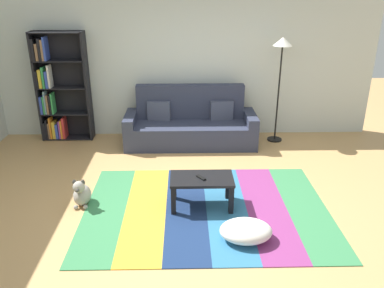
% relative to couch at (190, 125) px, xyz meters
% --- Properties ---
extents(ground_plane, '(14.00, 14.00, 0.00)m').
position_rel_couch_xyz_m(ground_plane, '(-0.08, -2.02, -0.34)').
color(ground_plane, tan).
extents(back_wall, '(6.80, 0.10, 2.70)m').
position_rel_couch_xyz_m(back_wall, '(-0.08, 0.53, 1.01)').
color(back_wall, silver).
rests_on(back_wall, ground_plane).
extents(rug, '(3.06, 2.22, 0.01)m').
position_rel_couch_xyz_m(rug, '(0.16, -2.23, -0.33)').
color(rug, '#387F4C').
rests_on(rug, ground_plane).
extents(couch, '(2.26, 0.80, 1.00)m').
position_rel_couch_xyz_m(couch, '(0.00, 0.00, 0.00)').
color(couch, '#2D3347').
rests_on(couch, ground_plane).
extents(bookshelf, '(0.90, 0.28, 1.91)m').
position_rel_couch_xyz_m(bookshelf, '(-2.35, 0.29, 0.56)').
color(bookshelf, black).
rests_on(bookshelf, ground_plane).
extents(coffee_table, '(0.79, 0.45, 0.40)m').
position_rel_couch_xyz_m(coffee_table, '(0.10, -2.15, -0.00)').
color(coffee_table, black).
rests_on(coffee_table, rug).
extents(pouf, '(0.58, 0.44, 0.22)m').
position_rel_couch_xyz_m(pouf, '(0.56, -2.88, -0.22)').
color(pouf, white).
rests_on(pouf, rug).
extents(dog, '(0.22, 0.35, 0.40)m').
position_rel_couch_xyz_m(dog, '(-1.43, -2.08, -0.18)').
color(dog, '#9E998E').
rests_on(dog, ground_plane).
extents(standing_lamp, '(0.32, 0.32, 1.82)m').
position_rel_couch_xyz_m(standing_lamp, '(1.53, 0.09, 1.19)').
color(standing_lamp, black).
rests_on(standing_lamp, ground_plane).
extents(tv_remote, '(0.12, 0.15, 0.02)m').
position_rel_couch_xyz_m(tv_remote, '(0.09, -2.17, 0.08)').
color(tv_remote, black).
rests_on(tv_remote, coffee_table).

